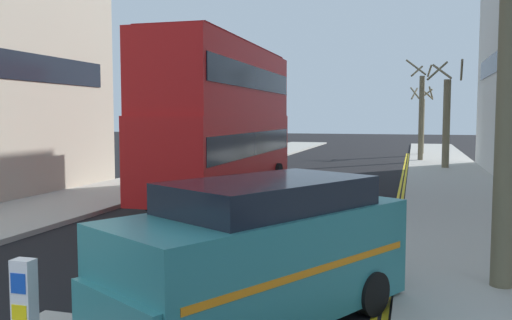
% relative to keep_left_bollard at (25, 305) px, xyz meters
% --- Properties ---
extents(sidewalk_right, '(4.00, 80.00, 0.14)m').
position_rel_keep_left_bollard_xyz_m(sidewalk_right, '(6.50, 13.90, -0.54)').
color(sidewalk_right, '#ADA89E').
rests_on(sidewalk_right, ground).
extents(sidewalk_left, '(4.00, 80.00, 0.14)m').
position_rel_keep_left_bollard_xyz_m(sidewalk_left, '(-6.50, 13.90, -0.54)').
color(sidewalk_left, '#ADA89E').
rests_on(sidewalk_left, ground).
extents(kerb_line_outer, '(0.10, 56.00, 0.01)m').
position_rel_keep_left_bollard_xyz_m(kerb_line_outer, '(4.40, 11.90, -0.60)').
color(kerb_line_outer, yellow).
rests_on(kerb_line_outer, ground).
extents(kerb_line_inner, '(0.10, 56.00, 0.01)m').
position_rel_keep_left_bollard_xyz_m(kerb_line_inner, '(4.24, 11.90, -0.60)').
color(kerb_line_inner, yellow).
rests_on(kerb_line_inner, ground).
extents(keep_left_bollard, '(0.36, 0.28, 1.11)m').
position_rel_keep_left_bollard_xyz_m(keep_left_bollard, '(0.00, 0.00, 0.00)').
color(keep_left_bollard, silver).
rests_on(keep_left_bollard, traffic_island).
extents(double_decker_bus_away, '(2.93, 10.85, 5.64)m').
position_rel_keep_left_bollard_xyz_m(double_decker_bus_away, '(-1.98, 13.16, 2.42)').
color(double_decker_bus_away, red).
rests_on(double_decker_bus_away, ground).
extents(taxi_minivan, '(3.97, 5.11, 2.12)m').
position_rel_keep_left_bollard_xyz_m(taxi_minivan, '(2.64, 1.63, 0.46)').
color(taxi_minivan, teal).
rests_on(taxi_minivan, ground).
extents(street_tree_near, '(1.76, 1.75, 5.13)m').
position_rel_keep_left_bollard_xyz_m(street_tree_near, '(5.31, 37.82, 1.99)').
color(street_tree_near, '#6B6047').
rests_on(street_tree_near, sidewalk_right).
extents(street_tree_mid, '(1.95, 2.00, 6.03)m').
position_rel_keep_left_bollard_xyz_m(street_tree_mid, '(6.48, 26.45, 2.25)').
color(street_tree_mid, '#6B6047').
rests_on(street_tree_mid, sidewalk_right).
extents(street_tree_far, '(1.53, 1.57, 6.32)m').
position_rel_keep_left_bollard_xyz_m(street_tree_far, '(6.25, 4.18, 2.54)').
color(street_tree_far, '#6B6047').
rests_on(street_tree_far, sidewalk_right).
extents(street_tree_distant, '(1.69, 1.84, 6.60)m').
position_rel_keep_left_bollard_xyz_m(street_tree_distant, '(5.18, 31.70, 2.57)').
color(street_tree_distant, '#6B6047').
rests_on(street_tree_distant, sidewalk_right).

